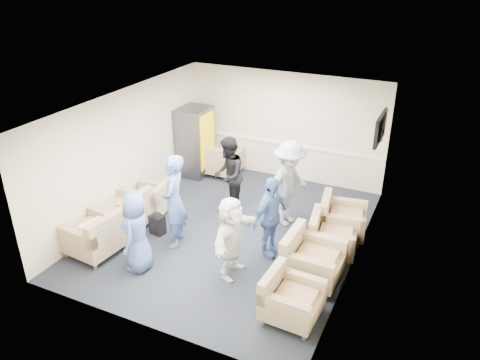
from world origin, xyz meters
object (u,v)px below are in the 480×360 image
at_px(vending_machine, 196,142).
at_px(person_back_right, 289,184).
at_px(armchair_corner, 221,162).
at_px(person_back_left, 228,175).
at_px(armchair_right_midfar, 330,237).
at_px(person_front_right, 231,237).
at_px(armchair_right_near, 289,300).
at_px(person_mid_left, 174,201).
at_px(person_mid_right, 270,217).
at_px(armchair_right_midnear, 309,261).
at_px(armchair_left_near, 96,237).
at_px(armchair_right_far, 340,220).
at_px(armchair_left_mid, 125,213).
at_px(armchair_left_far, 152,200).
at_px(person_front_left, 137,232).

bearing_deg(vending_machine, person_back_right, -24.51).
height_order(armchair_corner, person_back_left, person_back_left).
distance_m(armchair_right_midfar, person_front_right, 2.00).
relative_size(armchair_right_near, person_mid_left, 0.46).
bearing_deg(armchair_corner, person_front_right, 118.81).
relative_size(person_back_right, person_mid_right, 1.15).
relative_size(armchair_right_midnear, person_mid_right, 0.61).
bearing_deg(armchair_left_near, armchair_right_midfar, 121.30).
relative_size(armchair_right_midnear, armchair_right_far, 0.96).
height_order(armchair_right_midfar, vending_machine, vending_machine).
bearing_deg(armchair_right_midnear, person_back_right, 32.45).
xyz_separation_m(armchair_left_mid, person_back_left, (1.56, 1.63, 0.48)).
bearing_deg(person_mid_right, armchair_left_near, 130.91).
xyz_separation_m(armchair_left_far, armchair_right_midfar, (3.93, 0.17, 0.02)).
relative_size(armchair_right_near, person_back_right, 0.47).
xyz_separation_m(armchair_right_midfar, armchair_right_far, (0.02, 0.70, 0.01)).
distance_m(armchair_right_near, person_mid_right, 1.81).
height_order(armchair_left_far, armchair_right_far, armchair_right_far).
bearing_deg(armchair_corner, armchair_left_far, 78.82).
bearing_deg(armchair_left_far, armchair_corner, 162.24).
height_order(armchair_right_far, person_front_left, person_front_left).
bearing_deg(armchair_right_midnear, person_front_left, 110.24).
xyz_separation_m(armchair_left_mid, vending_machine, (-0.07, 3.03, 0.51)).
bearing_deg(person_mid_right, person_front_right, 171.85).
bearing_deg(vending_machine, armchair_right_far, -18.62).
height_order(vending_machine, person_back_right, person_back_right).
bearing_deg(person_mid_right, person_back_left, 66.46).
relative_size(armchair_right_midfar, person_front_left, 0.64).
relative_size(armchair_right_midfar, vending_machine, 0.55).
bearing_deg(armchair_left_near, armchair_right_near, 94.27).
bearing_deg(person_front_right, armchair_corner, 31.03).
height_order(person_back_left, person_front_right, person_back_left).
xyz_separation_m(vending_machine, person_back_right, (3.00, -1.37, 0.03)).
xyz_separation_m(armchair_left_near, armchair_right_midfar, (3.97, 1.89, -0.04)).
xyz_separation_m(armchair_left_mid, person_mid_right, (3.02, 0.43, 0.43)).
relative_size(armchair_left_near, armchair_right_midnear, 1.07).
relative_size(person_front_left, person_mid_left, 0.81).
relative_size(vending_machine, person_mid_left, 0.94).
bearing_deg(person_mid_right, armchair_left_mid, 113.95).
xyz_separation_m(armchair_left_near, armchair_corner, (0.49, 4.19, -0.02)).
distance_m(armchair_left_near, armchair_right_midnear, 3.98).
distance_m(armchair_corner, person_back_left, 1.96).
bearing_deg(vending_machine, armchair_left_near, -88.12).
height_order(armchair_left_far, person_back_right, person_back_right).
xyz_separation_m(armchair_left_far, vending_machine, (-0.17, 2.26, 0.56)).
bearing_deg(armchair_left_near, vending_machine, -172.31).
bearing_deg(person_front_right, armchair_left_far, 66.05).
xyz_separation_m(armchair_right_midfar, person_mid_right, (-1.02, -0.51, 0.46)).
bearing_deg(person_back_left, armchair_right_near, 21.06).
height_order(armchair_right_near, person_mid_right, person_mid_right).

